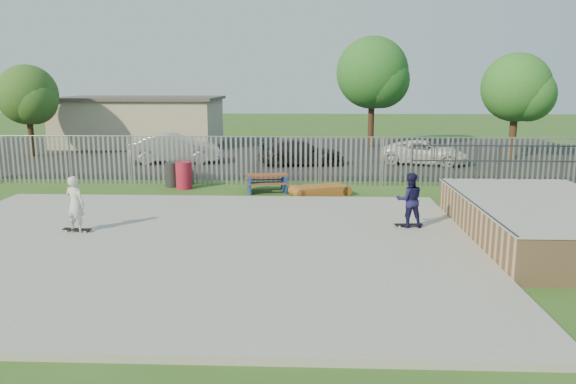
{
  "coord_description": "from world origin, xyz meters",
  "views": [
    {
      "loc": [
        3.25,
        -13.77,
        4.24
      ],
      "look_at": [
        2.6,
        2.0,
        1.1
      ],
      "focal_mm": 35.0,
      "sensor_mm": 36.0,
      "label": 1
    }
  ],
  "objects_px": {
    "picnic_table": "(267,183)",
    "trash_bin_grey": "(173,174)",
    "trash_bin_red": "(184,175)",
    "car_dark": "(301,153)",
    "tree_mid": "(372,73)",
    "skater_white": "(75,204)",
    "car_white": "(424,152)",
    "tree_left": "(27,95)",
    "skater_navy": "(410,200)",
    "car_silver": "(175,148)",
    "funbox": "(320,191)",
    "tree_right": "(516,88)"
  },
  "relations": [
    {
      "from": "tree_mid",
      "to": "car_white",
      "type": "bearing_deg",
      "value": -75.43
    },
    {
      "from": "funbox",
      "to": "skater_white",
      "type": "bearing_deg",
      "value": -160.34
    },
    {
      "from": "car_white",
      "to": "car_dark",
      "type": "bearing_deg",
      "value": 111.31
    },
    {
      "from": "skater_white",
      "to": "car_dark",
      "type": "bearing_deg",
      "value": -97.06
    },
    {
      "from": "trash_bin_red",
      "to": "tree_right",
      "type": "xyz_separation_m",
      "value": [
        16.16,
        9.59,
        3.32
      ]
    },
    {
      "from": "funbox",
      "to": "car_white",
      "type": "distance_m",
      "value": 9.84
    },
    {
      "from": "car_white",
      "to": "tree_mid",
      "type": "xyz_separation_m",
      "value": [
        -1.96,
        7.55,
        4.09
      ]
    },
    {
      "from": "car_white",
      "to": "tree_mid",
      "type": "height_order",
      "value": "tree_mid"
    },
    {
      "from": "trash_bin_grey",
      "to": "skater_navy",
      "type": "bearing_deg",
      "value": -38.3
    },
    {
      "from": "car_white",
      "to": "tree_left",
      "type": "distance_m",
      "value": 21.92
    },
    {
      "from": "trash_bin_grey",
      "to": "car_dark",
      "type": "xyz_separation_m",
      "value": [
        5.11,
        6.05,
        0.15
      ]
    },
    {
      "from": "tree_mid",
      "to": "skater_white",
      "type": "bearing_deg",
      "value": -115.39
    },
    {
      "from": "tree_left",
      "to": "skater_white",
      "type": "xyz_separation_m",
      "value": [
        9.37,
        -16.33,
        -2.52
      ]
    },
    {
      "from": "car_silver",
      "to": "skater_navy",
      "type": "xyz_separation_m",
      "value": [
        9.85,
        -13.12,
        0.15
      ]
    },
    {
      "from": "car_silver",
      "to": "tree_mid",
      "type": "distance_m",
      "value": 13.89
    },
    {
      "from": "car_dark",
      "to": "car_white",
      "type": "xyz_separation_m",
      "value": [
        6.31,
        0.53,
        -0.03
      ]
    },
    {
      "from": "car_dark",
      "to": "skater_white",
      "type": "bearing_deg",
      "value": 148.37
    },
    {
      "from": "picnic_table",
      "to": "trash_bin_grey",
      "type": "bearing_deg",
      "value": 155.39
    },
    {
      "from": "trash_bin_red",
      "to": "skater_white",
      "type": "relative_size",
      "value": 0.69
    },
    {
      "from": "tree_left",
      "to": "tree_right",
      "type": "distance_m",
      "value": 26.94
    },
    {
      "from": "picnic_table",
      "to": "funbox",
      "type": "relative_size",
      "value": 0.9
    },
    {
      "from": "trash_bin_red",
      "to": "trash_bin_grey",
      "type": "height_order",
      "value": "trash_bin_red"
    },
    {
      "from": "trash_bin_grey",
      "to": "car_silver",
      "type": "distance_m",
      "value": 6.65
    },
    {
      "from": "funbox",
      "to": "car_silver",
      "type": "height_order",
      "value": "car_silver"
    },
    {
      "from": "tree_left",
      "to": "skater_white",
      "type": "distance_m",
      "value": 19.0
    },
    {
      "from": "tree_left",
      "to": "trash_bin_grey",
      "type": "bearing_deg",
      "value": -40.77
    },
    {
      "from": "car_dark",
      "to": "tree_right",
      "type": "xyz_separation_m",
      "value": [
        11.62,
        3.1,
        3.2
      ]
    },
    {
      "from": "trash_bin_red",
      "to": "car_dark",
      "type": "bearing_deg",
      "value": 55.0
    },
    {
      "from": "trash_bin_grey",
      "to": "tree_mid",
      "type": "relative_size",
      "value": 0.14
    },
    {
      "from": "car_silver",
      "to": "car_white",
      "type": "bearing_deg",
      "value": -96.61
    },
    {
      "from": "trash_bin_grey",
      "to": "car_white",
      "type": "xyz_separation_m",
      "value": [
        11.42,
        6.58,
        0.13
      ]
    },
    {
      "from": "picnic_table",
      "to": "skater_navy",
      "type": "distance_m",
      "value": 7.3
    },
    {
      "from": "trash_bin_red",
      "to": "tree_mid",
      "type": "relative_size",
      "value": 0.15
    },
    {
      "from": "picnic_table",
      "to": "tree_mid",
      "type": "relative_size",
      "value": 0.26
    },
    {
      "from": "tree_left",
      "to": "skater_white",
      "type": "relative_size",
      "value": 3.3
    },
    {
      "from": "car_white",
      "to": "skater_white",
      "type": "bearing_deg",
      "value": 155.55
    },
    {
      "from": "picnic_table",
      "to": "car_white",
      "type": "xyz_separation_m",
      "value": [
        7.52,
        7.51,
        0.27
      ]
    },
    {
      "from": "car_white",
      "to": "tree_mid",
      "type": "bearing_deg",
      "value": 31.08
    },
    {
      "from": "tree_mid",
      "to": "tree_left",
      "type": "bearing_deg",
      "value": -164.81
    },
    {
      "from": "tree_left",
      "to": "tree_mid",
      "type": "relative_size",
      "value": 0.73
    },
    {
      "from": "trash_bin_red",
      "to": "tree_left",
      "type": "bearing_deg",
      "value": 139.38
    },
    {
      "from": "car_white",
      "to": "tree_right",
      "type": "relative_size",
      "value": 0.76
    },
    {
      "from": "funbox",
      "to": "tree_left",
      "type": "distance_m",
      "value": 19.49
    },
    {
      "from": "tree_mid",
      "to": "tree_right",
      "type": "xyz_separation_m",
      "value": [
        7.27,
        -4.98,
        -0.86
      ]
    },
    {
      "from": "picnic_table",
      "to": "skater_navy",
      "type": "bearing_deg",
      "value": -62.89
    },
    {
      "from": "car_dark",
      "to": "trash_bin_red",
      "type": "bearing_deg",
      "value": 136.98
    },
    {
      "from": "tree_right",
      "to": "skater_navy",
      "type": "xyz_separation_m",
      "value": [
        -8.32,
        -15.79,
        -2.93
      ]
    },
    {
      "from": "car_white",
      "to": "tree_left",
      "type": "height_order",
      "value": "tree_left"
    },
    {
      "from": "picnic_table",
      "to": "skater_white",
      "type": "relative_size",
      "value": 1.19
    },
    {
      "from": "trash_bin_grey",
      "to": "skater_navy",
      "type": "height_order",
      "value": "skater_navy"
    }
  ]
}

